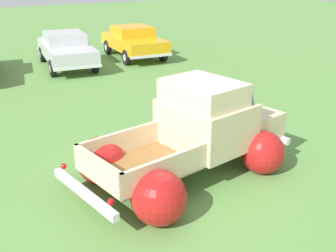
{
  "coord_description": "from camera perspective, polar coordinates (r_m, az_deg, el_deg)",
  "views": [
    {
      "loc": [
        -4.26,
        -6.16,
        4.05
      ],
      "look_at": [
        0.0,
        0.53,
        0.93
      ],
      "focal_mm": 43.77,
      "sensor_mm": 36.0,
      "label": 1
    }
  ],
  "objects": [
    {
      "name": "show_car_3",
      "position": [
        19.58,
        -4.81,
        11.77
      ],
      "size": [
        2.41,
        4.4,
        1.43
      ],
      "rotation": [
        0.0,
        0.0,
        -1.69
      ],
      "color": "black",
      "rests_on": "ground"
    },
    {
      "name": "show_car_2",
      "position": [
        18.14,
        -14.02,
        10.45
      ],
      "size": [
        2.54,
        4.82,
        1.43
      ],
      "rotation": [
        0.0,
        0.0,
        -1.73
      ],
      "color": "black",
      "rests_on": "ground"
    },
    {
      "name": "vintage_pickup_truck",
      "position": [
        8.42,
        3.96,
        -1.6
      ],
      "size": [
        4.82,
        3.24,
        1.96
      ],
      "rotation": [
        0.0,
        0.0,
        0.13
      ],
      "color": "black",
      "rests_on": "ground"
    },
    {
      "name": "ground_plane",
      "position": [
        8.51,
        1.93,
        -6.96
      ],
      "size": [
        80.0,
        80.0,
        0.0
      ],
      "primitive_type": "plane",
      "color": "#609347"
    }
  ]
}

